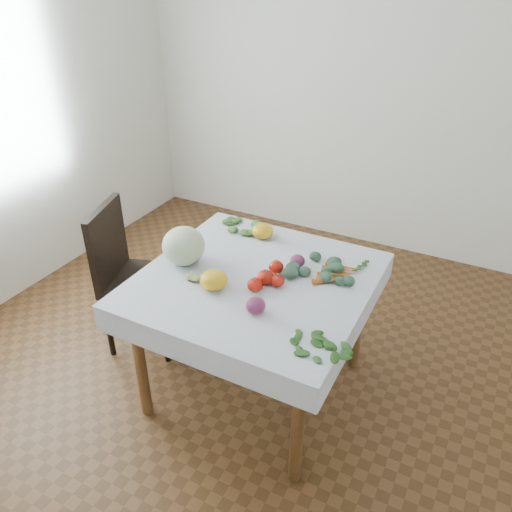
{
  "coord_description": "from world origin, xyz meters",
  "views": [
    {
      "loc": [
        0.98,
        -1.87,
        2.14
      ],
      "look_at": [
        -0.05,
        0.1,
        0.82
      ],
      "focal_mm": 35.0,
      "sensor_mm": 36.0,
      "label": 1
    }
  ],
  "objects_px": {
    "carrot_bunch": "(337,274)",
    "heirloom_back": "(263,231)",
    "table": "(255,294)",
    "chair": "(128,268)",
    "cabbage": "(184,246)"
  },
  "relations": [
    {
      "from": "carrot_bunch",
      "to": "heirloom_back",
      "type": "bearing_deg",
      "value": 160.04
    },
    {
      "from": "table",
      "to": "carrot_bunch",
      "type": "xyz_separation_m",
      "value": [
        0.36,
        0.21,
        0.12
      ]
    },
    {
      "from": "carrot_bunch",
      "to": "chair",
      "type": "bearing_deg",
      "value": -172.17
    },
    {
      "from": "cabbage",
      "to": "heirloom_back",
      "type": "bearing_deg",
      "value": 61.05
    },
    {
      "from": "cabbage",
      "to": "carrot_bunch",
      "type": "xyz_separation_m",
      "value": [
        0.76,
        0.25,
        -0.09
      ]
    },
    {
      "from": "cabbage",
      "to": "table",
      "type": "bearing_deg",
      "value": 5.98
    },
    {
      "from": "table",
      "to": "carrot_bunch",
      "type": "height_order",
      "value": "carrot_bunch"
    },
    {
      "from": "cabbage",
      "to": "heirloom_back",
      "type": "relative_size",
      "value": 1.8
    },
    {
      "from": "table",
      "to": "chair",
      "type": "xyz_separation_m",
      "value": [
        -0.89,
        0.03,
        -0.12
      ]
    },
    {
      "from": "chair",
      "to": "table",
      "type": "bearing_deg",
      "value": -2.15
    },
    {
      "from": "carrot_bunch",
      "to": "table",
      "type": "bearing_deg",
      "value": -150.29
    },
    {
      "from": "chair",
      "to": "cabbage",
      "type": "xyz_separation_m",
      "value": [
        0.49,
        -0.08,
        0.32
      ]
    },
    {
      "from": "table",
      "to": "heirloom_back",
      "type": "distance_m",
      "value": 0.45
    },
    {
      "from": "table",
      "to": "cabbage",
      "type": "bearing_deg",
      "value": -174.02
    },
    {
      "from": "table",
      "to": "chair",
      "type": "bearing_deg",
      "value": 177.85
    }
  ]
}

